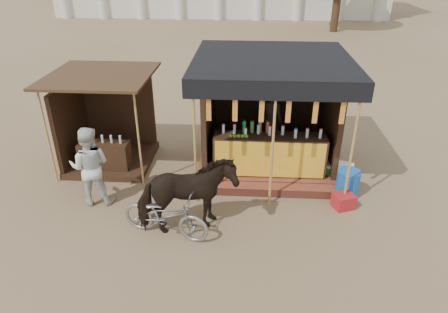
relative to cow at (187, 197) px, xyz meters
The scene contains 9 objects.
ground 1.14m from the cow, 38.33° to the right, with size 120.00×120.00×0.00m, color #846B4C.
main_stall 3.30m from the cow, 59.96° to the left, with size 3.60×3.61×2.78m.
secondary_stall 3.71m from the cow, 132.78° to the left, with size 2.40×2.40×2.38m.
cow is the anchor object (origin of this frame).
motorbike 0.54m from the cow, 156.45° to the right, with size 0.61×1.76×0.92m, color #919199.
bystander 2.35m from the cow, 158.26° to the left, with size 0.86×0.67×1.77m, color silver.
blue_barrel 3.72m from the cow, 23.18° to the left, with size 0.51×0.51×0.64m, color #1654A7.
red_crate 3.43m from the cow, 16.89° to the left, with size 0.42×0.35×0.32m, color #A91C21.
cooler 3.94m from the cow, 32.37° to the left, with size 0.77×0.67×0.46m.
Camera 1 is at (0.47, -5.79, 5.00)m, focal length 32.00 mm.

